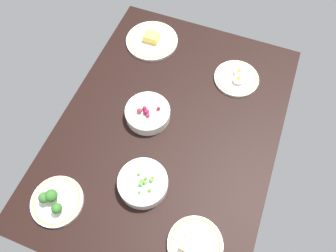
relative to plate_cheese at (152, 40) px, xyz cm
name	(u,v)px	position (x,y,z in cm)	size (l,w,h in cm)	color
dining_table	(168,131)	(-38.56, -22.41, -2.98)	(112.11, 82.00, 4.00)	black
plate_cheese	(152,40)	(0.00, 0.00, 0.00)	(22.99, 22.99, 4.43)	white
bowl_peas	(144,183)	(-62.58, -22.79, 1.65)	(17.30, 17.30, 6.08)	white
plate_eggs	(237,78)	(-6.76, -40.79, 0.01)	(18.47, 18.47, 4.37)	white
plate_sandwich	(195,244)	(-74.78, -45.44, 0.47)	(17.77, 17.77, 4.74)	white
plate_broccoli	(56,201)	(-78.52, 2.69, 0.80)	(17.68, 17.68, 7.04)	white
bowl_berries	(148,113)	(-36.30, -13.19, 1.55)	(17.37, 17.37, 6.32)	white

